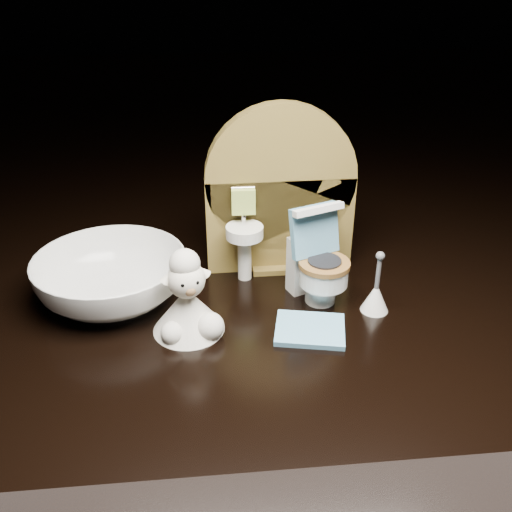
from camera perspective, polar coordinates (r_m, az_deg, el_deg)
The scene contains 6 objects.
backdrop_panel at distance 0.50m, azimuth 2.36°, elevation 5.58°, with size 0.13×0.05×0.15m.
toy_toilet at distance 0.47m, azimuth 6.11°, elevation -0.91°, with size 0.05×0.06×0.08m.
bath_mat at distance 0.44m, azimuth 5.42°, elevation -7.32°, with size 0.05×0.04×0.00m, color #5C9ABC.
toilet_brush at distance 0.47m, azimuth 11.88°, elevation -3.87°, with size 0.02×0.02×0.05m.
plush_lamb at distance 0.43m, azimuth -6.80°, elevation -4.75°, with size 0.06×0.06×0.07m.
ceramic_bowl at distance 0.48m, azimuth -14.28°, elevation -2.18°, with size 0.12×0.12×0.04m, color white.
Camera 1 is at (-0.07, -0.39, 0.26)m, focal length 40.00 mm.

